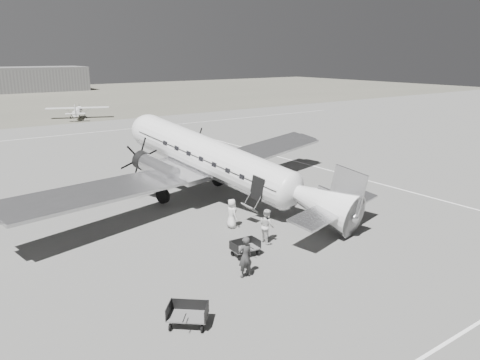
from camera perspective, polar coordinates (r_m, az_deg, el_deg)
name	(u,v)px	position (r m, az deg, el deg)	size (l,w,h in m)	color
ground	(275,217)	(30.15, 4.33, -4.56)	(260.00, 260.00, 0.00)	slate
taxi_line_right	(393,187)	(38.65, 18.11, -0.83)	(0.15, 80.00, 0.01)	white
taxi_line_horizon	(80,134)	(65.13, -18.98, 5.37)	(90.00, 0.15, 0.01)	white
grass_infield	(2,101)	(118.53, -27.00, 8.62)	(260.00, 90.00, 0.01)	#5A584C
hangar_main	(4,80)	(143.73, -26.84, 10.83)	(42.00, 14.00, 6.60)	slate
dc3_airliner	(223,166)	(31.86, -2.10, 1.78)	(29.24, 20.29, 5.57)	#B8B9BB
light_plane_right	(78,112)	(80.32, -19.17, 7.80)	(9.86, 8.00, 2.05)	silver
baggage_cart_near	(245,248)	(24.43, 0.63, -8.31)	(1.50, 1.06, 0.85)	#5B5B5B
baggage_cart_far	(188,316)	(18.74, -6.39, -16.11)	(1.60, 1.13, 0.91)	#5B5B5B
ground_crew	(245,257)	(22.03, 0.63, -9.36)	(0.73, 0.48, 2.01)	#323232
ramp_agent	(267,226)	(25.97, 3.29, -5.58)	(0.94, 0.73, 1.93)	silver
passenger	(232,213)	(28.06, -1.01, -4.10)	(0.88, 0.57, 1.80)	silver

